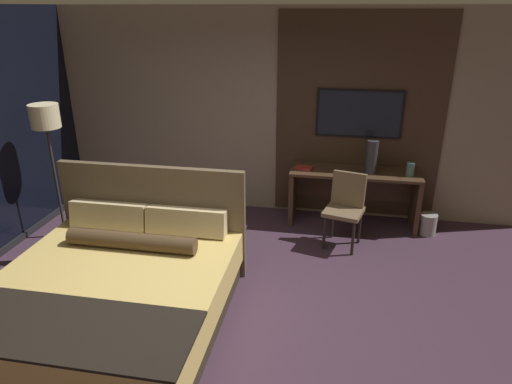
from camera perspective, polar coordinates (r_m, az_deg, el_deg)
The scene contains 11 objects.
ground_plane at distance 4.59m, azimuth -3.18°, elevation -15.01°, with size 16.00×16.00×0.00m, color #3D2838.
wall_back_tv_panel at distance 6.34m, azimuth 3.35°, elevation 9.63°, with size 7.20×0.09×2.80m.
bed at distance 4.51m, azimuth -17.24°, elevation -11.84°, with size 2.07×2.21×1.22m.
desk at distance 6.27m, azimuth 12.10°, elevation 0.55°, with size 1.69×0.56×0.77m.
tv at distance 6.21m, azimuth 12.77°, elevation 9.54°, with size 1.12×0.04×0.63m.
desk_chair at distance 5.67m, azimuth 11.17°, elevation -1.35°, with size 0.53×0.53×0.91m.
floor_lamp at distance 6.00m, azimuth -24.71°, elevation 7.34°, with size 0.34×0.34×1.72m.
vase_tall at distance 6.04m, azimuth 14.26°, elevation 4.26°, with size 0.14×0.14×0.44m.
vase_short at distance 6.13m, azimuth 18.74°, elevation 2.72°, with size 0.10×0.10×0.18m.
book at distance 6.11m, azimuth 6.02°, elevation 3.02°, with size 0.25×0.20×0.03m.
waste_bin at distance 6.37m, azimuth 20.68°, elevation -3.78°, with size 0.22×0.22×0.28m.
Camera 1 is at (0.89, -3.55, 2.77)m, focal length 32.00 mm.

